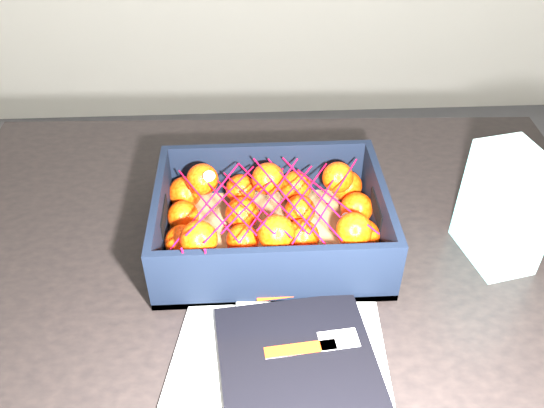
{
  "coord_description": "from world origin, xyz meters",
  "views": [
    {
      "loc": [
        -0.24,
        -0.7,
        1.41
      ],
      "look_at": [
        -0.21,
        -0.03,
        0.86
      ],
      "focal_mm": 36.95,
      "sensor_mm": 36.0,
      "label": 1
    }
  ],
  "objects_px": {
    "magazine_stack": "(286,386)",
    "produce_crate": "(271,227)",
    "table": "(272,277)",
    "retail_carton": "(505,208)"
  },
  "relations": [
    {
      "from": "retail_carton",
      "to": "magazine_stack",
      "type": "bearing_deg",
      "value": -158.08
    },
    {
      "from": "magazine_stack",
      "to": "produce_crate",
      "type": "distance_m",
      "value": 0.29
    },
    {
      "from": "magazine_stack",
      "to": "retail_carton",
      "type": "height_order",
      "value": "retail_carton"
    },
    {
      "from": "produce_crate",
      "to": "table",
      "type": "bearing_deg",
      "value": 80.9
    },
    {
      "from": "table",
      "to": "magazine_stack",
      "type": "height_order",
      "value": "magazine_stack"
    },
    {
      "from": "magazine_stack",
      "to": "produce_crate",
      "type": "bearing_deg",
      "value": 90.98
    },
    {
      "from": "magazine_stack",
      "to": "produce_crate",
      "type": "height_order",
      "value": "produce_crate"
    },
    {
      "from": "table",
      "to": "magazine_stack",
      "type": "relative_size",
      "value": 3.43
    },
    {
      "from": "table",
      "to": "produce_crate",
      "type": "relative_size",
      "value": 3.29
    },
    {
      "from": "retail_carton",
      "to": "produce_crate",
      "type": "bearing_deg",
      "value": 161.49
    }
  ]
}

